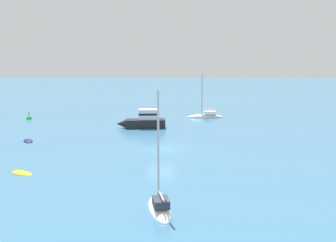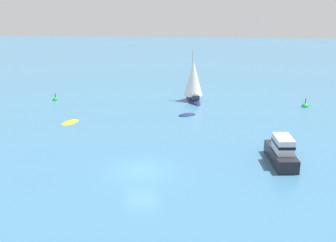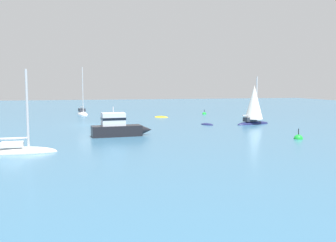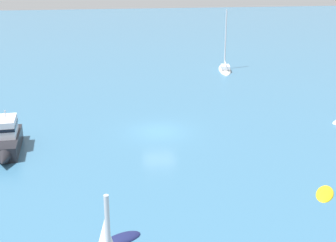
{
  "view_description": "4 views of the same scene",
  "coord_description": "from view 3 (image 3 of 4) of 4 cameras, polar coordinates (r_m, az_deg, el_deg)",
  "views": [
    {
      "loc": [
        -1.73,
        46.9,
        11.48
      ],
      "look_at": [
        -0.64,
        -0.36,
        2.84
      ],
      "focal_mm": 51.13,
      "sensor_mm": 36.0,
      "label": 1
    },
    {
      "loc": [
        -30.44,
        -3.96,
        14.34
      ],
      "look_at": [
        7.1,
        -1.66,
        1.8
      ],
      "focal_mm": 46.05,
      "sensor_mm": 36.0,
      "label": 2
    },
    {
      "loc": [
        -1.28,
        -48.16,
        5.09
      ],
      "look_at": [
        8.9,
        -5.83,
        0.86
      ],
      "focal_mm": 40.3,
      "sensor_mm": 36.0,
      "label": 3
    },
    {
      "loc": [
        35.31,
        -3.35,
        13.88
      ],
      "look_at": [
        -0.2,
        0.74,
        0.78
      ],
      "focal_mm": 51.16,
      "sensor_mm": 36.0,
      "label": 4
    }
  ],
  "objects": [
    {
      "name": "ground_plane",
      "position": [
        48.45,
        -11.93,
        -0.6
      ],
      "size": [
        160.0,
        160.0,
        0.0
      ],
      "primitive_type": "plane",
      "color": "teal"
    },
    {
      "name": "tender",
      "position": [
        58.58,
        -1.05,
        0.57
      ],
      "size": [
        2.42,
        2.0,
        0.4
      ],
      "rotation": [
        0.0,
        0.0,
        2.6
      ],
      "color": "yellow",
      "rests_on": "ground"
    },
    {
      "name": "dinghy",
      "position": [
        47.89,
        5.94,
        -0.58
      ],
      "size": [
        1.73,
        2.23,
        0.43
      ],
      "rotation": [
        0.0,
        0.0,
        5.17
      ],
      "color": "#191E4C",
      "rests_on": "ground"
    },
    {
      "name": "sloop",
      "position": [
        65.35,
        -12.8,
        1.1
      ],
      "size": [
        2.32,
        5.16,
        8.46
      ],
      "rotation": [
        0.0,
        0.0,
        4.9
      ],
      "color": "white",
      "rests_on": "ground"
    },
    {
      "name": "yacht",
      "position": [
        49.49,
        12.86,
        2.16
      ],
      "size": [
        5.19,
        2.79,
        6.48
      ],
      "rotation": [
        0.0,
        0.0,
        0.27
      ],
      "color": "#191E4C",
      "rests_on": "ground"
    },
    {
      "name": "cabin_cruiser",
      "position": [
        37.45,
        -7.5,
        -0.92
      ],
      "size": [
        6.12,
        2.02,
        2.93
      ],
      "rotation": [
        0.0,
        0.0,
        0.08
      ],
      "color": "black",
      "rests_on": "ground"
    },
    {
      "name": "sailboat",
      "position": [
        30.18,
        -21.37,
        -4.25
      ],
      "size": [
        5.19,
        1.34,
        6.7
      ],
      "rotation": [
        0.0,
        0.0,
        0.02
      ],
      "color": "silver",
      "rests_on": "ground"
    },
    {
      "name": "channel_buoy",
      "position": [
        64.95,
        5.51,
        1.03
      ],
      "size": [
        0.71,
        0.71,
        1.17
      ],
      "color": "green",
      "rests_on": "ground"
    },
    {
      "name": "mooring_buoy",
      "position": [
        37.38,
        19.11,
        -2.58
      ],
      "size": [
        0.84,
        0.84,
        1.4
      ],
      "color": "green",
      "rests_on": "ground"
    }
  ]
}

